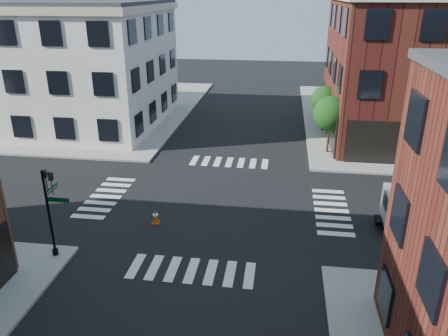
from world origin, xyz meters
name	(u,v)px	position (x,y,z in m)	size (l,w,h in m)	color
ground	(215,203)	(0.00, 0.00, 0.00)	(120.00, 120.00, 0.00)	black
sidewalk_nw	(58,107)	(-21.00, 21.00, 0.07)	(30.00, 30.00, 0.15)	gray
building_nw	(45,65)	(-19.00, 16.00, 5.50)	(22.00, 16.00, 11.00)	silver
tree_near	(331,115)	(7.56, 9.98, 3.16)	(2.69, 2.69, 4.49)	black
tree_far	(325,101)	(7.56, 15.98, 2.87)	(2.43, 2.43, 4.07)	black
signal_pole	(50,204)	(-6.72, -6.68, 2.86)	(1.29, 1.24, 4.60)	black
traffic_cone	(155,217)	(-2.92, -2.83, 0.37)	(0.43, 0.43, 0.78)	#D24809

